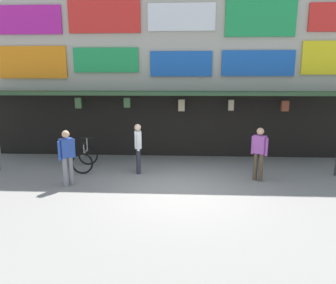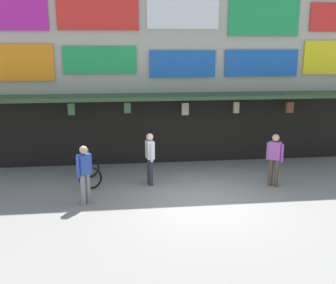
{
  "view_description": "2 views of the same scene",
  "coord_description": "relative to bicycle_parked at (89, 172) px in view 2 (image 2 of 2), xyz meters",
  "views": [
    {
      "loc": [
        0.12,
        -8.36,
        3.18
      ],
      "look_at": [
        -0.37,
        1.21,
        1.16
      ],
      "focal_mm": 32.85,
      "sensor_mm": 36.0,
      "label": 1
    },
    {
      "loc": [
        -2.19,
        -10.07,
        4.25
      ],
      "look_at": [
        -0.83,
        1.45,
        1.41
      ],
      "focal_mm": 41.17,
      "sensor_mm": 36.0,
      "label": 2
    }
  ],
  "objects": [
    {
      "name": "pedestrian_in_white",
      "position": [
        1.93,
        -0.37,
        0.55
      ],
      "size": [
        0.28,
        0.52,
        1.68
      ],
      "color": "#2D2D38",
      "rests_on": "ground"
    },
    {
      "name": "pedestrian_in_green",
      "position": [
        0.03,
        -1.71,
        0.55
      ],
      "size": [
        0.41,
        0.41,
        1.68
      ],
      "color": "gray",
      "rests_on": "ground"
    },
    {
      "name": "shopfront",
      "position": [
        3.32,
        2.65,
        3.57
      ],
      "size": [
        18.0,
        2.6,
        8.0
      ],
      "color": "#B2AD9E",
      "rests_on": "ground"
    },
    {
      "name": "bicycle_parked",
      "position": [
        0.0,
        0.0,
        0.0
      ],
      "size": [
        0.86,
        1.24,
        1.05
      ],
      "color": "black",
      "rests_on": "ground"
    },
    {
      "name": "ground_plane",
      "position": [
        3.32,
        -1.92,
        -0.39
      ],
      "size": [
        80.0,
        80.0,
        0.0
      ],
      "primitive_type": "plane",
      "color": "gray"
    },
    {
      "name": "pedestrian_in_purple",
      "position": [
        5.78,
        -0.94,
        0.55
      ],
      "size": [
        0.44,
        0.39,
        1.68
      ],
      "color": "brown",
      "rests_on": "ground"
    }
  ]
}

